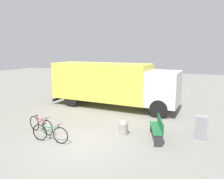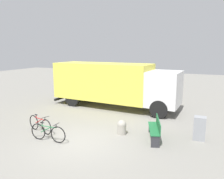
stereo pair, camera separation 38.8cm
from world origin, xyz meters
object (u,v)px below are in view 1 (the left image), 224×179
(bicycle_near, at_px, (41,125))
(bicycle_middle, at_px, (50,133))
(park_bench, at_px, (158,128))
(delivery_truck, at_px, (112,83))
(utility_box, at_px, (201,127))
(bollard_near_bench, at_px, (124,127))

(bicycle_near, height_order, bicycle_middle, same)
(park_bench, distance_m, bicycle_near, 5.38)
(park_bench, xyz_separation_m, bicycle_middle, (-4.15, -2.02, -0.14))
(delivery_truck, relative_size, bicycle_middle, 4.98)
(utility_box, bearing_deg, park_bench, -156.79)
(bollard_near_bench, relative_size, utility_box, 0.65)
(delivery_truck, bearing_deg, bollard_near_bench, -58.56)
(delivery_truck, relative_size, utility_box, 8.41)
(utility_box, bearing_deg, bicycle_middle, -154.83)
(park_bench, xyz_separation_m, utility_box, (1.74, 0.75, -0.01))
(delivery_truck, relative_size, park_bench, 4.89)
(bicycle_near, relative_size, bollard_near_bench, 2.51)
(bollard_near_bench, bearing_deg, bicycle_near, -160.47)
(bicycle_middle, bearing_deg, utility_box, 22.57)
(delivery_truck, xyz_separation_m, bicycle_middle, (-0.27, -6.32, -1.29))
(delivery_truck, distance_m, bollard_near_bench, 5.08)
(delivery_truck, height_order, bicycle_near, delivery_truck)
(park_bench, bearing_deg, bollard_near_bench, 73.32)
(bicycle_middle, height_order, utility_box, utility_box)
(bicycle_middle, distance_m, utility_box, 6.52)
(bicycle_middle, bearing_deg, park_bench, 23.37)
(bicycle_near, bearing_deg, delivery_truck, 91.53)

